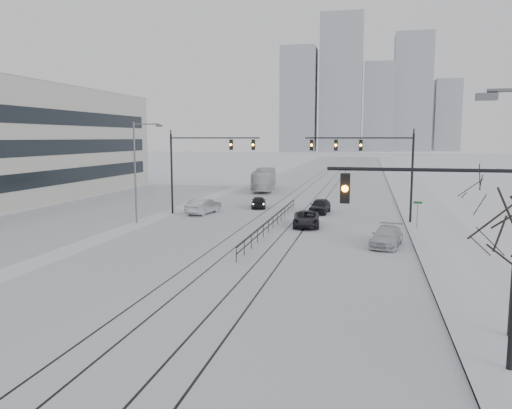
% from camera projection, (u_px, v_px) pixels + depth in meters
% --- Properties ---
extents(road, '(22.00, 260.00, 0.02)m').
position_uv_depth(road, '(312.00, 191.00, 71.14)').
color(road, silver).
rests_on(road, ground).
extents(sidewalk_east, '(5.00, 260.00, 0.16)m').
position_uv_depth(sidewalk_east, '(411.00, 193.00, 68.18)').
color(sidewalk_east, silver).
rests_on(sidewalk_east, ground).
extents(curb, '(0.10, 260.00, 0.12)m').
position_uv_depth(curb, '(392.00, 193.00, 68.72)').
color(curb, gray).
rests_on(curb, ground).
extents(parking_strip, '(14.00, 60.00, 0.03)m').
position_uv_depth(parking_strip, '(92.00, 212.00, 51.35)').
color(parking_strip, silver).
rests_on(parking_strip, ground).
extents(tram_rails, '(5.30, 180.00, 0.01)m').
position_uv_depth(tram_rails, '(291.00, 211.00, 51.80)').
color(tram_rails, black).
rests_on(tram_rails, ground).
extents(skyline, '(96.00, 48.00, 72.00)m').
position_uv_depth(skyline, '(366.00, 95.00, 272.47)').
color(skyline, '#9297A0').
rests_on(skyline, ground).
extents(traffic_mast_near, '(6.10, 0.37, 7.00)m').
position_uv_depth(traffic_mast_near, '(464.00, 234.00, 15.97)').
color(traffic_mast_near, black).
rests_on(traffic_mast_near, ground).
extents(traffic_mast_ne, '(9.60, 0.37, 8.00)m').
position_uv_depth(traffic_mast_ne, '(374.00, 159.00, 44.42)').
color(traffic_mast_ne, black).
rests_on(traffic_mast_ne, ground).
extents(traffic_mast_nw, '(9.10, 0.37, 8.00)m').
position_uv_depth(traffic_mast_nw, '(200.00, 159.00, 49.06)').
color(traffic_mast_nw, black).
rests_on(traffic_mast_nw, ground).
extents(street_light_west, '(2.73, 0.25, 9.00)m').
position_uv_depth(street_light_west, '(138.00, 165.00, 44.12)').
color(street_light_west, '#595B60').
rests_on(street_light_west, ground).
extents(median_fence, '(0.06, 24.00, 1.00)m').
position_uv_depth(median_fence, '(273.00, 222.00, 42.07)').
color(median_fence, black).
rests_on(median_fence, ground).
extents(street_sign, '(0.70, 0.06, 2.40)m').
position_uv_depth(street_sign, '(417.00, 211.00, 41.28)').
color(street_sign, '#595B60').
rests_on(street_sign, ground).
extents(sedan_sb_inner, '(2.28, 4.07, 1.31)m').
position_uv_depth(sedan_sb_inner, '(259.00, 202.00, 54.35)').
color(sedan_sb_inner, black).
rests_on(sedan_sb_inner, ground).
extents(sedan_sb_outer, '(2.51, 5.00, 1.57)m').
position_uv_depth(sedan_sb_outer, '(204.00, 206.00, 50.17)').
color(sedan_sb_outer, '#B4B6BD').
rests_on(sedan_sb_outer, ground).
extents(sedan_nb_front, '(2.68, 4.96, 1.32)m').
position_uv_depth(sedan_nb_front, '(306.00, 219.00, 42.96)').
color(sedan_nb_front, black).
rests_on(sedan_nb_front, ground).
extents(sedan_nb_right, '(2.69, 4.93, 1.36)m').
position_uv_depth(sedan_nb_right, '(387.00, 237.00, 35.23)').
color(sedan_nb_right, silver).
rests_on(sedan_nb_right, ground).
extents(sedan_nb_far, '(2.11, 4.49, 1.49)m').
position_uv_depth(sedan_nb_far, '(320.00, 206.00, 50.54)').
color(sedan_nb_far, black).
rests_on(sedan_nb_far, ground).
extents(box_truck, '(3.98, 11.57, 3.16)m').
position_uv_depth(box_truck, '(264.00, 180.00, 72.16)').
color(box_truck, silver).
rests_on(box_truck, ground).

